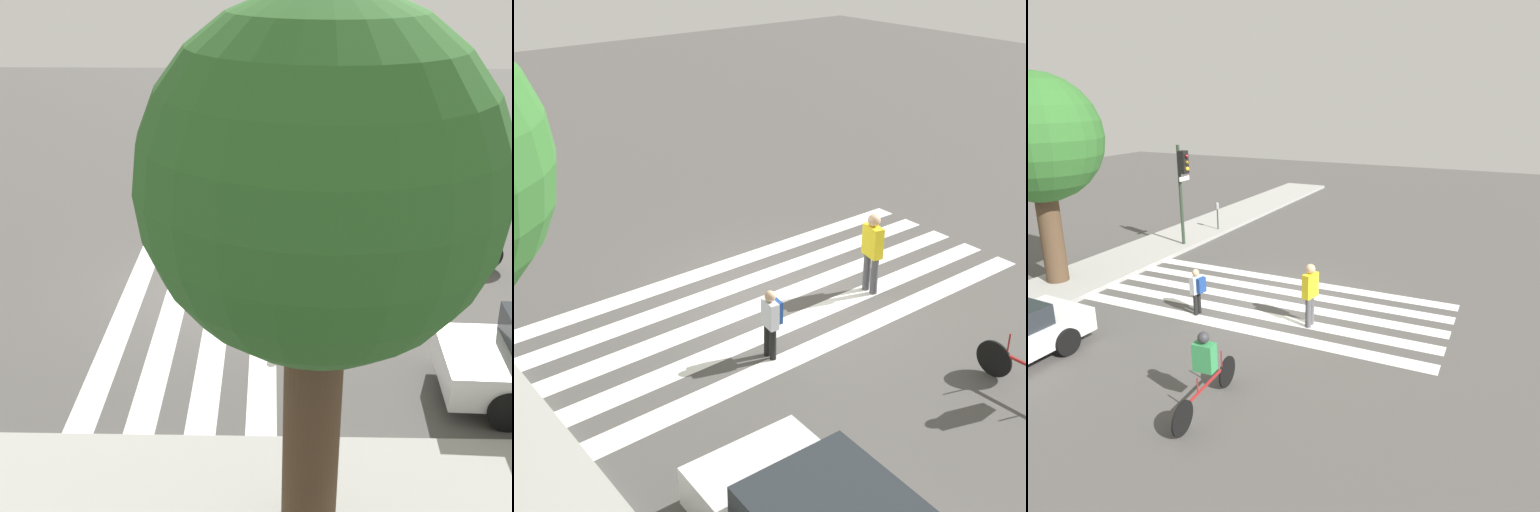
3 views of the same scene
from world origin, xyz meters
The scene contains 4 objects.
ground_plane centered at (0.00, 0.00, 0.00)m, with size 60.00×60.00×0.00m, color #4C4947.
crosswalk_stripes centered at (0.00, 0.00, 0.00)m, with size 4.09×10.00×0.01m.
pedestrian_adult_tall_backpack centered at (-0.94, -1.62, 0.95)m, with size 0.50×0.30×1.68m.
pedestrian_child_with_backpack centered at (-1.54, 1.38, 0.75)m, with size 0.38×0.33×1.29m.
Camera 2 is at (-9.61, 7.76, 6.93)m, focal length 50.00 mm.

